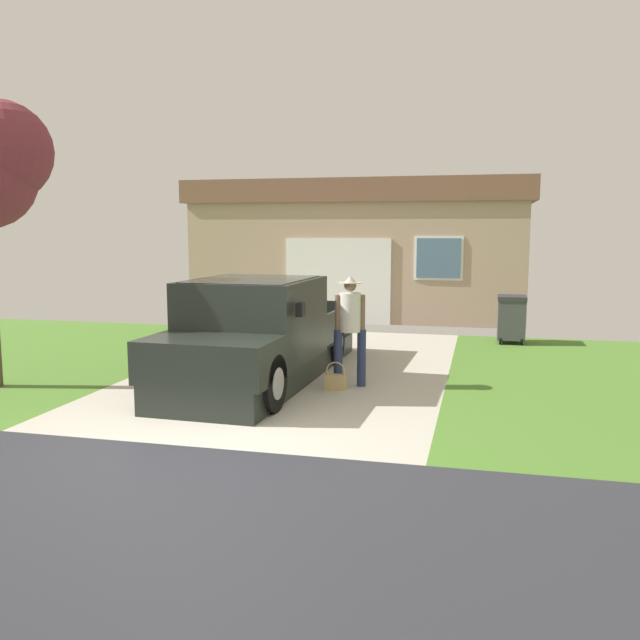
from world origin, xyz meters
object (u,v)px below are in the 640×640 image
object	(u,v)px
handbag	(335,381)
house_with_garage	(367,248)
wheeled_trash_bin	(511,317)
pickup_truck	(256,336)
person_with_hat	(350,322)

from	to	relation	value
handbag	house_with_garage	size ratio (longest dim) A/B	0.05
wheeled_trash_bin	pickup_truck	bearing A→B (deg)	-129.78
person_with_hat	handbag	size ratio (longest dim) A/B	3.98
house_with_garage	wheeled_trash_bin	world-z (taller)	house_with_garage
house_with_garage	handbag	bearing A→B (deg)	-82.92
pickup_truck	wheeled_trash_bin	size ratio (longest dim) A/B	5.41
handbag	house_with_garage	xyz separation A→B (m)	(-1.25, 10.07, 1.77)
pickup_truck	house_with_garage	xyz separation A→B (m)	(0.09, 9.90, 1.15)
pickup_truck	handbag	size ratio (longest dim) A/B	12.69
wheeled_trash_bin	handbag	bearing A→B (deg)	-118.61
house_with_garage	wheeled_trash_bin	size ratio (longest dim) A/B	9.06
person_with_hat	house_with_garage	world-z (taller)	house_with_garage
handbag	wheeled_trash_bin	size ratio (longest dim) A/B	0.43
pickup_truck	wheeled_trash_bin	distance (m)	6.48
person_with_hat	handbag	world-z (taller)	person_with_hat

